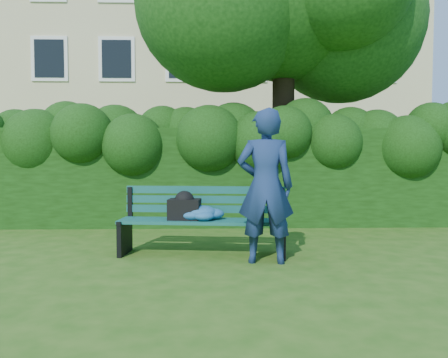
{
  "coord_description": "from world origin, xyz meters",
  "views": [
    {
      "loc": [
        -0.2,
        -6.07,
        1.3
      ],
      "look_at": [
        0.0,
        0.6,
        0.95
      ],
      "focal_mm": 35.0,
      "sensor_mm": 36.0,
      "label": 1
    }
  ],
  "objects": [
    {
      "name": "apartment_building",
      "position": [
        -0.0,
        13.99,
        6.0
      ],
      "size": [
        16.0,
        8.08,
        12.0
      ],
      "color": "tan",
      "rests_on": "ground"
    },
    {
      "name": "park_bench",
      "position": [
        -0.36,
        -0.35,
        0.51
      ],
      "size": [
        2.23,
        0.8,
        0.89
      ],
      "rotation": [
        0.0,
        0.0,
        -0.11
      ],
      "color": "#0E444A",
      "rests_on": "ground"
    },
    {
      "name": "hedge",
      "position": [
        0.0,
        2.2,
        0.9
      ],
      "size": [
        10.0,
        1.0,
        1.8
      ],
      "color": "black",
      "rests_on": "ground"
    },
    {
      "name": "man_reading",
      "position": [
        0.46,
        -0.81,
        0.94
      ],
      "size": [
        0.72,
        0.51,
        1.87
      ],
      "primitive_type": "imported",
      "rotation": [
        0.0,
        0.0,
        3.05
      ],
      "color": "navy",
      "rests_on": "ground"
    },
    {
      "name": "ground",
      "position": [
        0.0,
        0.0,
        0.0
      ],
      "size": [
        80.0,
        80.0,
        0.0
      ],
      "primitive_type": "plane",
      "color": "#255413",
      "rests_on": "ground"
    }
  ]
}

